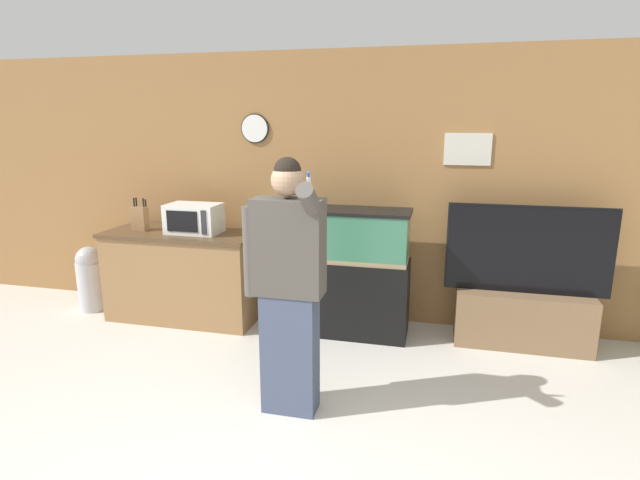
{
  "coord_description": "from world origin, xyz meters",
  "views": [
    {
      "loc": [
        0.88,
        -1.82,
        1.94
      ],
      "look_at": [
        -0.01,
        1.83,
        1.05
      ],
      "focal_mm": 28.0,
      "sensor_mm": 36.0,
      "label": 1
    }
  ],
  "objects_px": {
    "tv_on_stand": "(523,305)",
    "person_standing": "(288,285)",
    "aquarium_on_stand": "(350,272)",
    "microwave": "(194,218)",
    "trash_bin": "(91,278)",
    "counter_island": "(185,275)",
    "knife_block": "(140,218)"
  },
  "relations": [
    {
      "from": "person_standing",
      "to": "trash_bin",
      "type": "relative_size",
      "value": 2.54
    },
    {
      "from": "microwave",
      "to": "knife_block",
      "type": "bearing_deg",
      "value": -177.42
    },
    {
      "from": "person_standing",
      "to": "microwave",
      "type": "bearing_deg",
      "value": 135.39
    },
    {
      "from": "microwave",
      "to": "knife_block",
      "type": "distance_m",
      "value": 0.58
    },
    {
      "from": "tv_on_stand",
      "to": "person_standing",
      "type": "bearing_deg",
      "value": -139.15
    },
    {
      "from": "aquarium_on_stand",
      "to": "trash_bin",
      "type": "relative_size",
      "value": 1.73
    },
    {
      "from": "counter_island",
      "to": "tv_on_stand",
      "type": "bearing_deg",
      "value": 1.88
    },
    {
      "from": "counter_island",
      "to": "aquarium_on_stand",
      "type": "relative_size",
      "value": 1.28
    },
    {
      "from": "tv_on_stand",
      "to": "person_standing",
      "type": "xyz_separation_m",
      "value": [
        -1.7,
        -1.47,
        0.53
      ]
    },
    {
      "from": "aquarium_on_stand",
      "to": "person_standing",
      "type": "height_order",
      "value": "person_standing"
    },
    {
      "from": "microwave",
      "to": "aquarium_on_stand",
      "type": "height_order",
      "value": "aquarium_on_stand"
    },
    {
      "from": "aquarium_on_stand",
      "to": "counter_island",
      "type": "bearing_deg",
      "value": -179.69
    },
    {
      "from": "trash_bin",
      "to": "aquarium_on_stand",
      "type": "bearing_deg",
      "value": 1.21
    },
    {
      "from": "microwave",
      "to": "person_standing",
      "type": "distance_m",
      "value": 1.92
    },
    {
      "from": "tv_on_stand",
      "to": "trash_bin",
      "type": "xyz_separation_m",
      "value": [
        -4.28,
        -0.15,
        -0.02
      ]
    },
    {
      "from": "counter_island",
      "to": "person_standing",
      "type": "distance_m",
      "value": 2.09
    },
    {
      "from": "counter_island",
      "to": "tv_on_stand",
      "type": "xyz_separation_m",
      "value": [
        3.22,
        0.11,
        -0.07
      ]
    },
    {
      "from": "tv_on_stand",
      "to": "trash_bin",
      "type": "bearing_deg",
      "value": -177.93
    },
    {
      "from": "microwave",
      "to": "trash_bin",
      "type": "xyz_separation_m",
      "value": [
        -1.22,
        -0.03,
        -0.68
      ]
    },
    {
      "from": "tv_on_stand",
      "to": "person_standing",
      "type": "height_order",
      "value": "person_standing"
    },
    {
      "from": "counter_island",
      "to": "knife_block",
      "type": "height_order",
      "value": "knife_block"
    },
    {
      "from": "counter_island",
      "to": "knife_block",
      "type": "distance_m",
      "value": 0.71
    },
    {
      "from": "aquarium_on_stand",
      "to": "trash_bin",
      "type": "xyz_separation_m",
      "value": [
        -2.75,
        -0.06,
        -0.24
      ]
    },
    {
      "from": "counter_island",
      "to": "aquarium_on_stand",
      "type": "distance_m",
      "value": 1.69
    },
    {
      "from": "knife_block",
      "to": "aquarium_on_stand",
      "type": "xyz_separation_m",
      "value": [
        2.11,
        0.06,
        -0.42
      ]
    },
    {
      "from": "microwave",
      "to": "trash_bin",
      "type": "distance_m",
      "value": 1.4
    },
    {
      "from": "person_standing",
      "to": "counter_island",
      "type": "bearing_deg",
      "value": 137.93
    },
    {
      "from": "microwave",
      "to": "tv_on_stand",
      "type": "xyz_separation_m",
      "value": [
        3.07,
        0.13,
        -0.66
      ]
    },
    {
      "from": "aquarium_on_stand",
      "to": "tv_on_stand",
      "type": "distance_m",
      "value": 1.55
    },
    {
      "from": "aquarium_on_stand",
      "to": "trash_bin",
      "type": "distance_m",
      "value": 2.76
    },
    {
      "from": "counter_island",
      "to": "knife_block",
      "type": "bearing_deg",
      "value": -173.72
    },
    {
      "from": "counter_island",
      "to": "microwave",
      "type": "bearing_deg",
      "value": -7.94
    }
  ]
}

